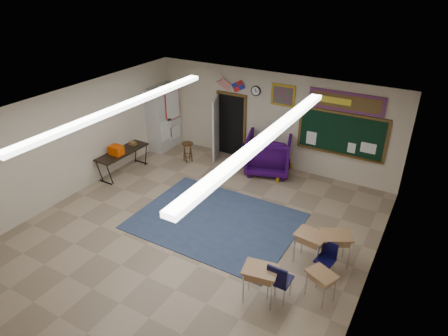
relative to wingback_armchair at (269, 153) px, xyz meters
The scene contains 25 objects.
floor 4.01m from the wingback_armchair, 93.06° to the right, with size 9.00×9.00×0.00m, color gray.
back_wall 1.06m from the wingback_armchair, 111.40° to the left, with size 8.00×0.04×3.00m, color beige.
front_wall 8.51m from the wingback_armchair, 91.43° to the right, with size 8.00×0.04×3.00m, color beige.
left_wall 5.85m from the wingback_armchair, 136.76° to the right, with size 0.04×9.00×3.00m, color beige.
right_wall 5.55m from the wingback_armchair, 46.27° to the right, with size 0.04×9.00×3.00m, color beige.
ceiling 4.63m from the wingback_armchair, 93.06° to the right, with size 8.00×9.00×0.04m, color silver.
area_rug 3.22m from the wingback_armchair, 90.21° to the right, with size 4.00×3.00×0.02m, color #334161.
fluorescent_strips 4.60m from the wingback_armchair, 93.06° to the right, with size 3.86×6.00×0.10m, color white, non-canonical shape.
doorway 1.81m from the wingback_armchair, 167.15° to the left, with size 1.10×0.89×2.16m.
chalkboard 2.22m from the wingback_armchair, 14.16° to the left, with size 2.55×0.14×1.30m.
bulletin_board 2.75m from the wingback_armchair, 14.27° to the left, with size 2.10×0.05×0.55m.
framed_art_print 1.81m from the wingback_armchair, 74.69° to the left, with size 0.75×0.05×0.65m.
wall_clock 1.96m from the wingback_armchair, 146.40° to the left, with size 0.32×0.05×0.32m.
wall_flags 2.51m from the wingback_armchair, 163.42° to the left, with size 1.16×0.06×0.70m, color red, non-canonical shape.
storage_cabinet 3.96m from the wingback_armchair, behind, with size 0.59×1.25×2.20m.
wingback_armchair is the anchor object (origin of this frame).
student_chair_reading 0.66m from the wingback_armchair, behind, with size 0.46×0.46×0.92m, color black, non-canonical shape.
student_chair_desk_a 5.33m from the wingback_armchair, 63.20° to the right, with size 0.45×0.45×0.89m, color black, non-canonical shape.
student_chair_desk_b 4.75m from the wingback_armchair, 51.32° to the right, with size 0.38×0.38×0.76m, color black, non-canonical shape.
student_desk_front_left 4.32m from the wingback_armchair, 53.69° to the right, with size 0.69×0.55×0.76m.
student_desk_front_right 4.42m from the wingback_armchair, 46.85° to the right, with size 0.79×0.73×0.77m.
student_desk_back_left 5.42m from the wingback_armchair, 67.29° to the right, with size 0.73×0.60×0.78m.
student_desk_back_right 5.37m from the wingback_armchair, 54.74° to the right, with size 0.65×0.58×0.64m.
folding_table 4.51m from the wingback_armchair, 148.75° to the right, with size 0.63×1.78×1.01m.
wooden_stool 2.68m from the wingback_armchair, 165.46° to the right, with size 0.37×0.37×0.65m.
Camera 1 is at (4.59, -6.35, 5.90)m, focal length 32.00 mm.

